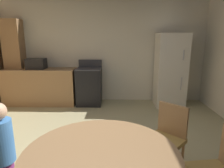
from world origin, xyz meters
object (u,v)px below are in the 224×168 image
object	(u,v)px
microwave	(36,64)
person_child	(3,154)
chair_northeast	(167,135)
oven_range	(89,86)
refrigerator	(170,70)

from	to	relation	value
microwave	person_child	size ratio (longest dim) A/B	0.40
chair_northeast	oven_range	bearing A→B (deg)	-109.88
microwave	refrigerator	bearing A→B (deg)	-0.87
microwave	person_child	distance (m)	3.29
oven_range	refrigerator	world-z (taller)	refrigerator
refrigerator	chair_northeast	distance (m)	2.66
oven_range	microwave	size ratio (longest dim) A/B	2.50
oven_range	refrigerator	bearing A→B (deg)	-1.55
person_child	refrigerator	bearing A→B (deg)	66.13
microwave	chair_northeast	xyz separation A→B (m)	(2.60, -2.59, -0.53)
refrigerator	chair_northeast	world-z (taller)	refrigerator
microwave	chair_northeast	distance (m)	3.70
oven_range	chair_northeast	bearing A→B (deg)	-63.39
oven_range	person_child	xyz separation A→B (m)	(-0.40, -3.13, 0.11)
chair_northeast	microwave	bearing A→B (deg)	-91.35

